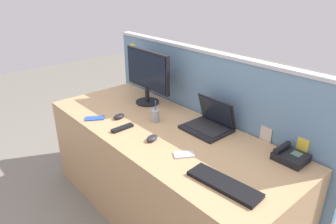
% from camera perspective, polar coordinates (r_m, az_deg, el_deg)
% --- Properties ---
extents(ground_plane, '(10.00, 10.00, 0.00)m').
position_cam_1_polar(ground_plane, '(2.64, -0.86, -17.82)').
color(ground_plane, slate).
extents(desk, '(2.05, 0.81, 0.75)m').
position_cam_1_polar(desk, '(2.41, -0.91, -11.15)').
color(desk, tan).
rests_on(desk, ground_plane).
extents(cubicle_divider, '(2.17, 0.07, 1.26)m').
position_cam_1_polar(cubicle_divider, '(2.55, 6.71, -2.55)').
color(cubicle_divider, '#6084A3').
rests_on(cubicle_divider, ground_plane).
extents(desktop_monitor, '(0.53, 0.20, 0.46)m').
position_cam_1_polar(desktop_monitor, '(2.60, -3.85, 7.15)').
color(desktop_monitor, black).
rests_on(desktop_monitor, desk).
extents(laptop, '(0.31, 0.27, 0.22)m').
position_cam_1_polar(laptop, '(2.22, 7.80, -1.88)').
color(laptop, black).
rests_on(laptop, desk).
extents(desk_phone, '(0.18, 0.16, 0.08)m').
position_cam_1_polar(desk_phone, '(1.99, 21.63, -7.55)').
color(desk_phone, black).
rests_on(desk_phone, desk).
extents(keyboard_main, '(0.42, 0.16, 0.02)m').
position_cam_1_polar(keyboard_main, '(1.68, 10.30, -12.99)').
color(keyboard_main, black).
rests_on(keyboard_main, desk).
extents(computer_mouse_right_hand, '(0.08, 0.11, 0.03)m').
position_cam_1_polar(computer_mouse_right_hand, '(2.40, -9.09, -0.80)').
color(computer_mouse_right_hand, black).
rests_on(computer_mouse_right_hand, desk).
extents(computer_mouse_left_hand, '(0.09, 0.11, 0.03)m').
position_cam_1_polar(computer_mouse_left_hand, '(2.07, -2.98, -4.85)').
color(computer_mouse_left_hand, '#232328').
rests_on(computer_mouse_left_hand, desk).
extents(pen_cup, '(0.07, 0.07, 0.18)m').
position_cam_1_polar(pen_cup, '(2.32, -2.39, -0.65)').
color(pen_cup, '#99999E').
rests_on(pen_cup, desk).
extents(cell_phone_silver_slab, '(0.13, 0.14, 0.01)m').
position_cam_1_polar(cell_phone_silver_slab, '(1.91, 2.96, -7.88)').
color(cell_phone_silver_slab, '#B7BAC1').
rests_on(cell_phone_silver_slab, desk).
extents(cell_phone_blue_case, '(0.14, 0.16, 0.01)m').
position_cam_1_polar(cell_phone_blue_case, '(2.44, -13.46, -1.14)').
color(cell_phone_blue_case, blue).
rests_on(cell_phone_blue_case, desk).
extents(tv_remote, '(0.05, 0.17, 0.02)m').
position_cam_1_polar(tv_remote, '(2.23, -8.45, -2.95)').
color(tv_remote, black).
rests_on(tv_remote, desk).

